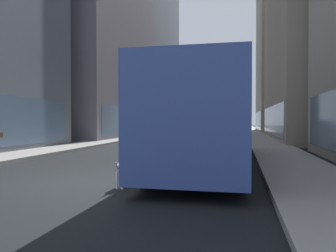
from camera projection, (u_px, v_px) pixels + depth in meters
The scene contains 11 objects.
ground_plane at pixel (210, 133), 42.84m from camera, with size 120.00×120.00×0.00m, color black.
sidewalk_left at pixel (167, 132), 44.06m from camera, with size 2.40×110.00×0.15m, color gray.
sidewalk_right at pixel (254, 132), 41.61m from camera, with size 2.40×110.00×0.15m, color gray.
building_left_mid at pixel (76, 18), 31.99m from camera, with size 11.80×16.08×23.42m.
building_left_far at pixel (137, 46), 51.11m from camera, with size 9.80×19.35×26.55m.
building_right_far at pixel (301, 54), 44.05m from camera, with size 11.12×14.15×21.10m.
transit_bus at pixel (210, 116), 11.78m from camera, with size 2.78×11.53×3.05m.
car_blue_hatchback at pixel (208, 125), 52.79m from camera, with size 1.77×4.76×1.62m.
car_white_van at pixel (231, 127), 38.96m from camera, with size 1.82×3.99×1.62m.
car_red_coupe at pixel (204, 131), 24.86m from camera, with size 1.73×4.00×1.62m.
dalmatian_dog at pixel (124, 166), 7.96m from camera, with size 0.22×0.96×0.72m.
Camera 1 is at (3.86, -7.99, 1.63)m, focal length 34.91 mm.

